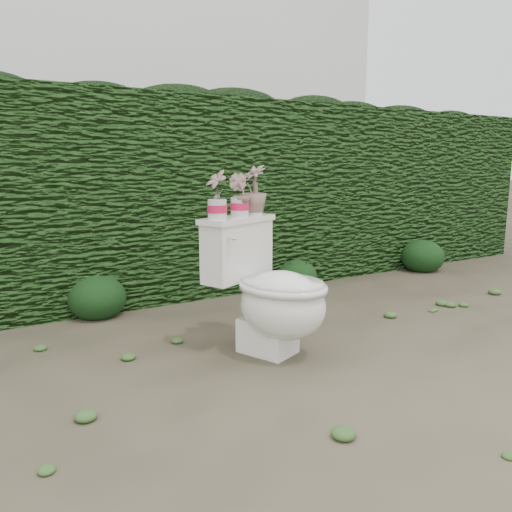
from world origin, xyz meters
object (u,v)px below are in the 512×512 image
potted_plant_left (217,196)px  potted_plant_center (240,196)px  toilet (271,293)px  potted_plant_right (254,191)px

potted_plant_left → potted_plant_center: (0.18, 0.07, -0.01)m
toilet → potted_plant_right: potted_plant_right is taller
toilet → potted_plant_center: bearing=84.7°
potted_plant_left → potted_plant_right: bearing=100.8°
potted_plant_left → potted_plant_center: 0.20m
toilet → potted_plant_right: (0.06, 0.28, 0.56)m
toilet → potted_plant_left: potted_plant_left is taller
potted_plant_center → potted_plant_right: 0.14m
potted_plant_center → potted_plant_right: bearing=-98.2°
toilet → potted_plant_right: size_ratio=2.85×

